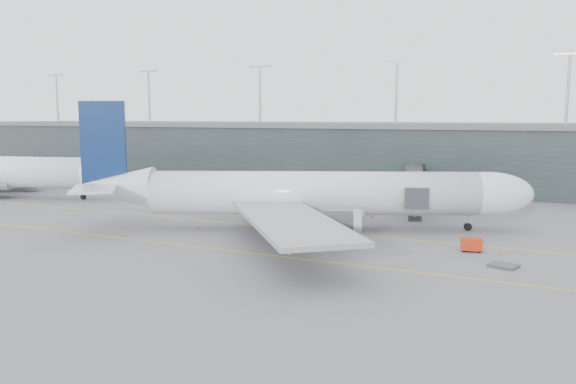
% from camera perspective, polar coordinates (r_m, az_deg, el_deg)
% --- Properties ---
extents(ground, '(320.00, 320.00, 0.00)m').
position_cam_1_polar(ground, '(89.41, -0.11, -3.14)').
color(ground, '#555559').
rests_on(ground, ground).
extents(taxiline_a, '(160.00, 0.25, 0.02)m').
position_cam_1_polar(taxiline_a, '(85.86, -1.25, -3.59)').
color(taxiline_a, gold).
rests_on(taxiline_a, ground).
extents(taxiline_b, '(160.00, 0.25, 0.02)m').
position_cam_1_polar(taxiline_b, '(72.19, -6.89, -5.82)').
color(taxiline_b, gold).
rests_on(taxiline_b, ground).
extents(taxiline_lead_main, '(0.25, 60.00, 0.02)m').
position_cam_1_polar(taxiline_lead_main, '(105.96, 6.93, -1.48)').
color(taxiline_lead_main, gold).
rests_on(taxiline_lead_main, ground).
extents(taxiline_lead_adj, '(0.25, 60.00, 0.02)m').
position_cam_1_polar(taxiline_lead_adj, '(150.92, -23.33, 0.68)').
color(taxiline_lead_adj, gold).
rests_on(taxiline_lead_adj, ground).
extents(terminal, '(240.00, 36.00, 29.00)m').
position_cam_1_polar(terminal, '(142.78, 9.81, 3.90)').
color(terminal, '#1E2828').
rests_on(terminal, ground).
extents(main_aircraft, '(65.00, 59.96, 19.06)m').
position_cam_1_polar(main_aircraft, '(83.28, 2.26, -0.22)').
color(main_aircraft, silver).
rests_on(main_aircraft, ground).
extents(jet_bridge, '(13.38, 44.65, 6.88)m').
position_cam_1_polar(jet_bridge, '(106.62, 13.50, 1.21)').
color(jet_bridge, '#2D2D33').
rests_on(jet_bridge, ground).
extents(gse_cart, '(2.79, 2.07, 1.72)m').
position_cam_1_polar(gse_cart, '(74.08, 18.14, -5.05)').
color(gse_cart, '#A9240C').
rests_on(gse_cart, ground).
extents(baggage_dolly, '(3.52, 3.14, 0.29)m').
position_cam_1_polar(baggage_dolly, '(68.04, 21.04, -6.98)').
color(baggage_dolly, '#39393E').
rests_on(baggage_dolly, ground).
extents(uld_a, '(2.16, 1.77, 1.87)m').
position_cam_1_polar(uld_a, '(100.05, 0.45, -1.40)').
color(uld_a, '#35363A').
rests_on(uld_a, ground).
extents(uld_b, '(2.30, 1.94, 1.92)m').
position_cam_1_polar(uld_b, '(101.93, 1.17, -1.22)').
color(uld_b, '#35363A').
rests_on(uld_b, ground).
extents(uld_c, '(2.84, 2.60, 2.08)m').
position_cam_1_polar(uld_c, '(100.24, 2.04, -1.32)').
color(uld_c, '#35363A').
rests_on(uld_c, ground).
extents(cone_nose, '(0.42, 0.42, 0.66)m').
position_cam_1_polar(cone_nose, '(73.87, 20.85, -5.71)').
color(cone_nose, '#FF3F0E').
rests_on(cone_nose, ground).
extents(cone_wing_stbd, '(0.47, 0.47, 0.75)m').
position_cam_1_polar(cone_wing_stbd, '(69.19, 0.17, -6.05)').
color(cone_wing_stbd, orange).
rests_on(cone_wing_stbd, ground).
extents(cone_wing_port, '(0.50, 0.50, 0.80)m').
position_cam_1_polar(cone_wing_port, '(94.83, 8.57, -2.35)').
color(cone_wing_port, '#CB650B').
rests_on(cone_wing_port, ground).
extents(cone_tail, '(0.40, 0.40, 0.63)m').
position_cam_1_polar(cone_tail, '(85.00, -9.08, -3.59)').
color(cone_tail, red).
rests_on(cone_tail, ground).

